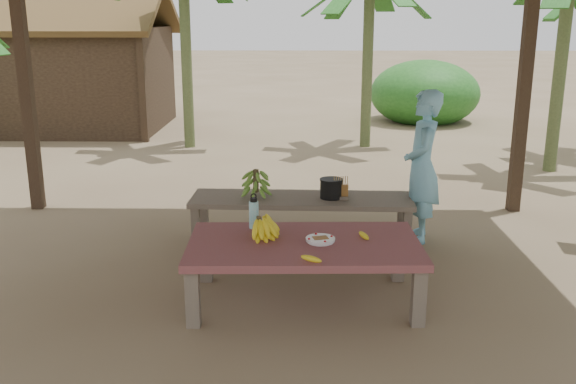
{
  "coord_description": "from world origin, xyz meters",
  "views": [
    {
      "loc": [
        0.28,
        -4.95,
        2.18
      ],
      "look_at": [
        0.2,
        0.13,
        0.8
      ],
      "focal_mm": 40.0,
      "sensor_mm": 36.0,
      "label": 1
    }
  ],
  "objects_px": {
    "water_flask": "(254,214)",
    "woman": "(422,167)",
    "work_table": "(304,250)",
    "ripe_banana_bunch": "(259,226)",
    "bench": "(301,203)",
    "plate": "(320,240)",
    "cooking_pot": "(331,189)"
  },
  "relations": [
    {
      "from": "water_flask",
      "to": "woman",
      "type": "xyz_separation_m",
      "value": [
        1.59,
        1.16,
        0.14
      ]
    },
    {
      "from": "work_table",
      "to": "ripe_banana_bunch",
      "type": "bearing_deg",
      "value": 161.93
    },
    {
      "from": "ripe_banana_bunch",
      "to": "water_flask",
      "type": "distance_m",
      "value": 0.24
    },
    {
      "from": "bench",
      "to": "ripe_banana_bunch",
      "type": "height_order",
      "value": "ripe_banana_bunch"
    },
    {
      "from": "plate",
      "to": "water_flask",
      "type": "distance_m",
      "value": 0.64
    },
    {
      "from": "cooking_pot",
      "to": "woman",
      "type": "height_order",
      "value": "woman"
    },
    {
      "from": "ripe_banana_bunch",
      "to": "woman",
      "type": "xyz_separation_m",
      "value": [
        1.53,
        1.39,
        0.17
      ]
    },
    {
      "from": "ripe_banana_bunch",
      "to": "woman",
      "type": "distance_m",
      "value": 2.08
    },
    {
      "from": "water_flask",
      "to": "cooking_pot",
      "type": "distance_m",
      "value": 1.3
    },
    {
      "from": "work_table",
      "to": "plate",
      "type": "height_order",
      "value": "plate"
    },
    {
      "from": "work_table",
      "to": "cooking_pot",
      "type": "bearing_deg",
      "value": 77.52
    },
    {
      "from": "plate",
      "to": "woman",
      "type": "relative_size",
      "value": 0.15
    },
    {
      "from": "work_table",
      "to": "plate",
      "type": "xyz_separation_m",
      "value": [
        0.13,
        0.0,
        0.08
      ]
    },
    {
      "from": "ripe_banana_bunch",
      "to": "cooking_pot",
      "type": "relative_size",
      "value": 1.39
    },
    {
      "from": "ripe_banana_bunch",
      "to": "woman",
      "type": "bearing_deg",
      "value": 42.2
    },
    {
      "from": "work_table",
      "to": "water_flask",
      "type": "distance_m",
      "value": 0.57
    },
    {
      "from": "water_flask",
      "to": "plate",
      "type": "bearing_deg",
      "value": -31.92
    },
    {
      "from": "work_table",
      "to": "cooking_pot",
      "type": "xyz_separation_m",
      "value": [
        0.28,
        1.44,
        0.11
      ]
    },
    {
      "from": "ripe_banana_bunch",
      "to": "woman",
      "type": "height_order",
      "value": "woman"
    },
    {
      "from": "bench",
      "to": "plate",
      "type": "relative_size",
      "value": 9.68
    },
    {
      "from": "water_flask",
      "to": "cooking_pot",
      "type": "bearing_deg",
      "value": 57.79
    },
    {
      "from": "bench",
      "to": "plate",
      "type": "bearing_deg",
      "value": -82.6
    },
    {
      "from": "bench",
      "to": "ripe_banana_bunch",
      "type": "distance_m",
      "value": 1.4
    },
    {
      "from": "woman",
      "to": "cooking_pot",
      "type": "bearing_deg",
      "value": -78.38
    },
    {
      "from": "ripe_banana_bunch",
      "to": "water_flask",
      "type": "relative_size",
      "value": 1.03
    },
    {
      "from": "woman",
      "to": "water_flask",
      "type": "bearing_deg",
      "value": -46.1
    },
    {
      "from": "plate",
      "to": "ripe_banana_bunch",
      "type": "bearing_deg",
      "value": 167.68
    },
    {
      "from": "ripe_banana_bunch",
      "to": "plate",
      "type": "xyz_separation_m",
      "value": [
        0.48,
        -0.11,
        -0.08
      ]
    },
    {
      "from": "woman",
      "to": "plate",
      "type": "bearing_deg",
      "value": -27.31
    },
    {
      "from": "work_table",
      "to": "cooking_pot",
      "type": "relative_size",
      "value": 8.26
    },
    {
      "from": "plate",
      "to": "cooking_pot",
      "type": "distance_m",
      "value": 1.44
    },
    {
      "from": "woman",
      "to": "ripe_banana_bunch",
      "type": "bearing_deg",
      "value": -40.03
    }
  ]
}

